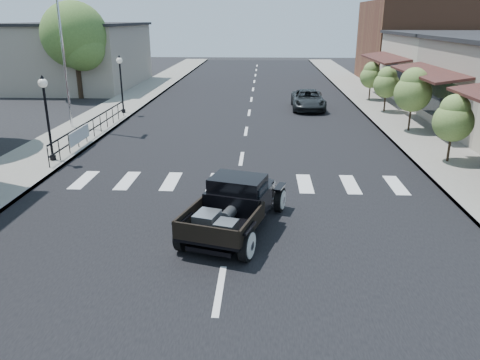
{
  "coord_description": "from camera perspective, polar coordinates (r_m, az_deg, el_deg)",
  "views": [
    {
      "loc": [
        0.89,
        -11.74,
        5.61
      ],
      "look_at": [
        0.22,
        1.47,
        1.0
      ],
      "focal_mm": 35.0,
      "sensor_mm": 36.0,
      "label": 1
    }
  ],
  "objects": [
    {
      "name": "storefront_far",
      "position": [
        36.73,
        26.1,
        12.06
      ],
      "size": [
        10.0,
        9.0,
        4.5
      ],
      "primitive_type": "cube",
      "color": "#B6AD9A",
      "rests_on": "ground"
    },
    {
      "name": "railing",
      "position": [
        23.76,
        -17.43,
        6.27
      ],
      "size": [
        0.08,
        10.0,
        1.0
      ],
      "primitive_type": null,
      "color": "black",
      "rests_on": "sidewalk_left"
    },
    {
      "name": "small_tree_b",
      "position": [
        20.26,
        24.41,
        5.61
      ],
      "size": [
        1.55,
        1.55,
        2.58
      ],
      "primitive_type": null,
      "color": "#5D7A38",
      "rests_on": "sidewalk_right"
    },
    {
      "name": "sidewalk_left",
      "position": [
        28.88,
        -16.26,
        7.39
      ],
      "size": [
        3.0,
        80.0,
        0.15
      ],
      "primitive_type": "cube",
      "color": "gray",
      "rests_on": "ground"
    },
    {
      "name": "road_markings",
      "position": [
        22.47,
        0.55,
        4.75
      ],
      "size": [
        12.0,
        60.0,
        0.06
      ],
      "primitive_type": null,
      "color": "silver",
      "rests_on": "ground"
    },
    {
      "name": "small_tree_d",
      "position": [
        30.21,
        17.37,
        10.42
      ],
      "size": [
        1.55,
        1.55,
        2.59
      ],
      "primitive_type": null,
      "color": "#5D7A38",
      "rests_on": "sidewalk_right"
    },
    {
      "name": "low_building_left",
      "position": [
        42.91,
        -19.43,
        14.0
      ],
      "size": [
        10.0,
        12.0,
        5.0
      ],
      "primitive_type": "cube",
      "color": "gray",
      "rests_on": "ground"
    },
    {
      "name": "big_tree_far",
      "position": [
        36.37,
        -19.35,
        14.65
      ],
      "size": [
        4.6,
        4.6,
        6.76
      ],
      "primitive_type": null,
      "color": "#47682C",
      "rests_on": "ground"
    },
    {
      "name": "banner",
      "position": [
        21.96,
        -18.92,
        4.57
      ],
      "size": [
        0.04,
        2.2,
        0.6
      ],
      "primitive_type": null,
      "color": "silver",
      "rests_on": "sidewalk_left"
    },
    {
      "name": "road",
      "position": [
        27.34,
        0.99,
        7.38
      ],
      "size": [
        14.0,
        80.0,
        0.02
      ],
      "primitive_type": "cube",
      "color": "black",
      "rests_on": "ground"
    },
    {
      "name": "lamp_post_b",
      "position": [
        20.03,
        -22.4,
        6.92
      ],
      "size": [
        0.36,
        0.36,
        3.38
      ],
      "primitive_type": null,
      "color": "black",
      "rests_on": "sidewalk_left"
    },
    {
      "name": "lamp_post_c",
      "position": [
        29.26,
        -14.27,
        11.22
      ],
      "size": [
        0.36,
        0.36,
        3.38
      ],
      "primitive_type": null,
      "color": "black",
      "rests_on": "sidewalk_left"
    },
    {
      "name": "hotrod_pickup",
      "position": [
        12.81,
        -0.57,
        -3.0
      ],
      "size": [
        3.24,
        4.85,
        1.54
      ],
      "primitive_type": null,
      "rotation": [
        0.0,
        0.0,
        -0.29
      ],
      "color": "black",
      "rests_on": "ground"
    },
    {
      "name": "far_building_right",
      "position": [
        46.17,
        22.17,
        15.23
      ],
      "size": [
        11.0,
        10.0,
        7.0
      ],
      "primitive_type": "cube",
      "color": "brown",
      "rests_on": "ground"
    },
    {
      "name": "small_tree_c",
      "position": [
        25.23,
        20.21,
        9.06
      ],
      "size": [
        1.82,
        1.82,
        3.04
      ],
      "primitive_type": null,
      "color": "#5D7A38",
      "rests_on": "sidewalk_right"
    },
    {
      "name": "ground",
      "position": [
        13.04,
        -1.28,
        -6.27
      ],
      "size": [
        120.0,
        120.0,
        0.0
      ],
      "primitive_type": "plane",
      "color": "black",
      "rests_on": "ground"
    },
    {
      "name": "flagpole",
      "position": [
        25.8,
        -21.25,
        18.41
      ],
      "size": [
        0.12,
        0.12,
        11.31
      ],
      "primitive_type": "cylinder",
      "color": "silver",
      "rests_on": "sidewalk_left"
    },
    {
      "name": "second_car",
      "position": [
        30.67,
        8.3,
        9.63
      ],
      "size": [
        2.1,
        4.44,
        1.23
      ],
      "primitive_type": "imported",
      "rotation": [
        0.0,
        0.0,
        -0.01
      ],
      "color": "black",
      "rests_on": "ground"
    },
    {
      "name": "sidewalk_right",
      "position": [
        28.35,
        18.56,
        6.95
      ],
      "size": [
        3.0,
        80.0,
        0.15
      ],
      "primitive_type": "cube",
      "color": "gray",
      "rests_on": "ground"
    },
    {
      "name": "small_tree_e",
      "position": [
        34.45,
        15.63,
        11.48
      ],
      "size": [
        1.49,
        1.49,
        2.49
      ],
      "primitive_type": null,
      "color": "#5D7A38",
      "rests_on": "sidewalk_right"
    }
  ]
}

